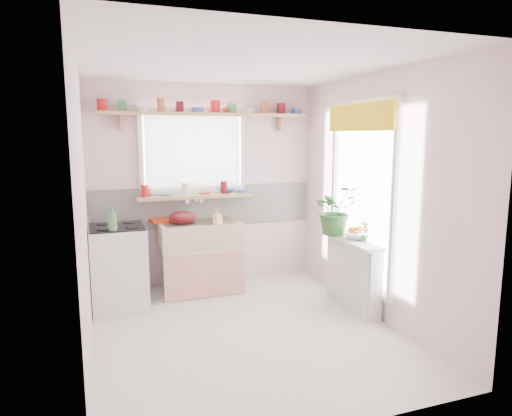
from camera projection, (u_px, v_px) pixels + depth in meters
name	position (u px, v px, depth m)	size (l,w,h in m)	color
room	(276.00, 180.00, 5.21)	(3.20, 3.20, 3.20)	silver
sink_unit	(200.00, 256.00, 5.49)	(0.95, 0.65, 1.11)	white
cooker	(119.00, 267.00, 4.95)	(0.58, 0.58, 0.93)	white
radiator_ledge	(353.00, 273.00, 4.96)	(0.22, 0.95, 0.78)	white
windowsill	(196.00, 196.00, 5.55)	(1.40, 0.22, 0.04)	tan
pine_shelf	(206.00, 114.00, 5.44)	(2.52, 0.24, 0.04)	tan
shelf_crockery	(203.00, 108.00, 5.41)	(2.47, 0.11, 0.12)	red
sill_crockery	(191.00, 190.00, 5.53)	(1.35, 0.11, 0.12)	red
dish_tray	(165.00, 220.00, 5.49)	(0.36, 0.27, 0.04)	#E24614
colander	(182.00, 218.00, 5.33)	(0.32, 0.32, 0.15)	#520E11
jade_plant	(335.00, 210.00, 5.07)	(0.50, 0.43, 0.56)	#2D6126
fruit_bowl	(357.00, 236.00, 4.90)	(0.29, 0.29, 0.07)	silver
herb_pot	(365.00, 231.00, 4.75)	(0.12, 0.08, 0.23)	#3B722D
soap_bottle_sink	(218.00, 217.00, 5.29)	(0.08, 0.08, 0.18)	#F8E16E
sill_cup	(151.00, 192.00, 5.43)	(0.12, 0.12, 0.09)	beige
sill_bowl	(226.00, 190.00, 5.74)	(0.18, 0.18, 0.06)	#3258A5
shelf_vase	(227.00, 108.00, 5.57)	(0.13, 0.13, 0.14)	#9F5F31
cooker_bottle	(112.00, 218.00, 4.63)	(0.10, 0.10, 0.26)	#428546
fruit	(357.00, 230.00, 4.90)	(0.20, 0.14, 0.10)	orange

